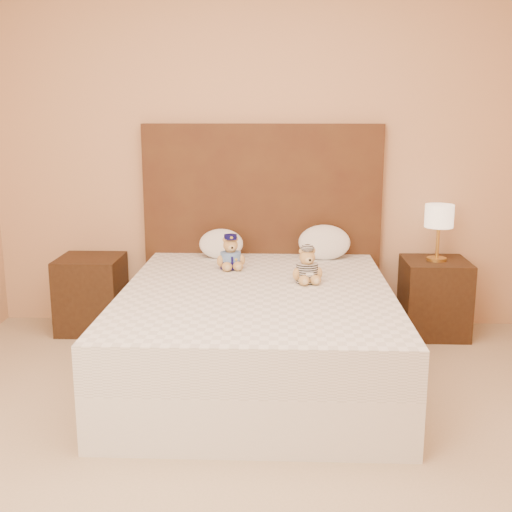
# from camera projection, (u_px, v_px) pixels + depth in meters

# --- Properties ---
(ground) EXTENTS (4.00, 4.50, 0.00)m
(ground) POSITION_uv_depth(u_px,v_px,m) (246.00, 485.00, 2.78)
(ground) COLOR tan
(ground) RESTS_ON ground
(room_walls) EXTENTS (4.04, 4.52, 2.72)m
(room_walls) POSITION_uv_depth(u_px,v_px,m) (251.00, 59.00, 2.83)
(room_walls) COLOR tan
(room_walls) RESTS_ON ground
(bed) EXTENTS (1.60, 2.00, 0.55)m
(bed) POSITION_uv_depth(u_px,v_px,m) (257.00, 332.00, 3.89)
(bed) COLOR white
(bed) RESTS_ON ground
(headboard) EXTENTS (1.75, 0.08, 1.50)m
(headboard) POSITION_uv_depth(u_px,v_px,m) (262.00, 226.00, 4.77)
(headboard) COLOR #4D2E17
(headboard) RESTS_ON ground
(nightstand_left) EXTENTS (0.45, 0.45, 0.55)m
(nightstand_left) POSITION_uv_depth(u_px,v_px,m) (92.00, 294.00, 4.72)
(nightstand_left) COLOR #352010
(nightstand_left) RESTS_ON ground
(nightstand_right) EXTENTS (0.45, 0.45, 0.55)m
(nightstand_right) POSITION_uv_depth(u_px,v_px,m) (434.00, 297.00, 4.62)
(nightstand_right) COLOR #352010
(nightstand_right) RESTS_ON ground
(lamp) EXTENTS (0.20, 0.20, 0.40)m
(lamp) POSITION_uv_depth(u_px,v_px,m) (439.00, 219.00, 4.49)
(lamp) COLOR gold
(lamp) RESTS_ON nightstand_right
(teddy_police) EXTENTS (0.24, 0.23, 0.23)m
(teddy_police) POSITION_uv_depth(u_px,v_px,m) (231.00, 252.00, 4.29)
(teddy_police) COLOR #AA8742
(teddy_police) RESTS_ON bed
(teddy_prisoner) EXTENTS (0.24, 0.23, 0.22)m
(teddy_prisoner) POSITION_uv_depth(u_px,v_px,m) (307.00, 265.00, 3.94)
(teddy_prisoner) COLOR #AA8742
(teddy_prisoner) RESTS_ON bed
(pillow_left) EXTENTS (0.32, 0.21, 0.22)m
(pillow_left) POSITION_uv_depth(u_px,v_px,m) (221.00, 242.00, 4.62)
(pillow_left) COLOR white
(pillow_left) RESTS_ON bed
(pillow_right) EXTENTS (0.37, 0.24, 0.26)m
(pillow_right) POSITION_uv_depth(u_px,v_px,m) (324.00, 241.00, 4.59)
(pillow_right) COLOR white
(pillow_right) RESTS_ON bed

